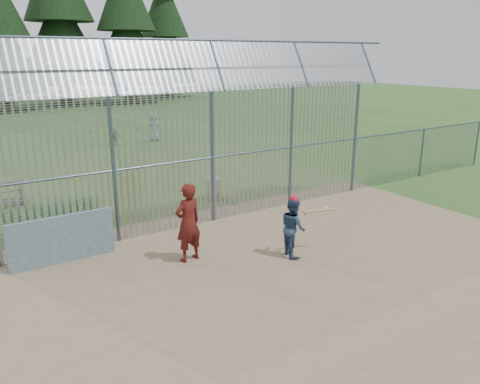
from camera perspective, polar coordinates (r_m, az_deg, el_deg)
ground at (r=11.83m, az=5.35°, el=-8.37°), size 120.00×120.00×0.00m
dirt_infield at (r=11.48m, az=6.92°, el=-9.18°), size 14.00×10.00×0.02m
dugout_wall at (r=12.25m, az=-20.87°, el=-5.39°), size 2.50×0.12×1.20m
batter at (r=11.87m, az=6.49°, el=-4.29°), size 0.75×0.86×1.50m
onlooker at (r=11.49m, az=-6.34°, el=-3.73°), size 0.79×0.59×1.98m
bg_kid_standing at (r=28.08m, az=-10.46°, el=7.76°), size 0.90×0.69×1.65m
bg_kid_seated at (r=27.34m, az=-14.95°, el=6.49°), size 0.59×0.44×0.93m
batting_gear at (r=11.74m, az=7.41°, el=-1.30°), size 1.24×0.42×0.54m
trash_can at (r=16.55m, az=-3.17°, el=0.40°), size 0.56×0.56×0.82m
backstop_fence at (r=14.80m, az=2.86°, el=6.36°), size 20.09×0.81×5.30m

